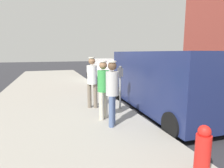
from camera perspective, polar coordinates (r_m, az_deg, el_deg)
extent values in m
plane|color=#2D2D33|center=(7.14, 13.54, -7.99)|extent=(80.00, 80.00, 0.00)
cube|color=#9E998E|center=(6.09, -16.08, -10.44)|extent=(5.00, 32.00, 0.15)
cylinder|color=gray|center=(6.62, 2.46, -2.64)|extent=(0.07, 0.07, 1.15)
cube|color=#4C4C51|center=(6.50, 2.51, 3.53)|extent=(0.14, 0.18, 0.28)
sphere|color=#47474C|center=(6.49, 2.52, 5.02)|extent=(0.12, 0.12, 0.12)
cylinder|color=#726656|center=(6.83, -6.82, -3.53)|extent=(0.14, 0.14, 0.87)
cylinder|color=#726656|center=(6.78, -5.01, -3.59)|extent=(0.14, 0.14, 0.87)
cylinder|color=white|center=(6.67, -6.03, 2.81)|extent=(0.34, 0.34, 0.65)
sphere|color=#8C6647|center=(6.63, -6.10, 6.87)|extent=(0.24, 0.24, 0.24)
cylinder|color=silver|center=(6.63, -6.12, 7.89)|extent=(0.22, 0.22, 0.04)
cylinder|color=#4C608C|center=(5.04, -0.17, -8.35)|extent=(0.14, 0.14, 0.84)
cylinder|color=#4C608C|center=(5.24, 0.27, -7.63)|extent=(0.14, 0.14, 0.84)
cylinder|color=#B7B7B7|center=(4.97, 0.05, 0.15)|extent=(0.34, 0.34, 0.63)
sphere|color=brown|center=(4.91, 0.06, 5.46)|extent=(0.23, 0.23, 0.23)
cylinder|color=silver|center=(4.91, 0.06, 6.79)|extent=(0.22, 0.22, 0.04)
cylinder|color=beige|center=(5.57, -3.17, -6.67)|extent=(0.14, 0.14, 0.83)
cylinder|color=beige|center=(5.75, -2.03, -6.13)|extent=(0.14, 0.14, 0.83)
cylinder|color=green|center=(5.50, -2.65, 0.91)|extent=(0.34, 0.34, 0.62)
sphere|color=#8C6647|center=(5.46, -2.68, 5.64)|extent=(0.23, 0.23, 0.23)
cylinder|color=silver|center=(5.45, -2.69, 6.82)|extent=(0.21, 0.21, 0.04)
cube|color=navy|center=(6.96, 15.01, 1.36)|extent=(2.17, 5.26, 1.96)
cube|color=black|center=(5.02, 30.04, 1.88)|extent=(1.84, 0.14, 0.88)
cylinder|color=black|center=(4.99, 17.72, -11.83)|extent=(0.24, 0.69, 0.68)
cylinder|color=black|center=(9.31, 13.16, -1.74)|extent=(0.24, 0.69, 0.68)
cylinder|color=black|center=(8.53, 2.02, -2.51)|extent=(0.24, 0.69, 0.68)
cube|color=white|center=(13.93, -2.22, 3.28)|extent=(1.84, 4.41, 0.89)
cube|color=white|center=(14.08, -2.49, 6.38)|extent=(1.61, 1.99, 0.60)
cylinder|color=black|center=(12.70, 3.62, 1.27)|extent=(0.22, 0.60, 0.60)
cylinder|color=black|center=(12.16, -3.92, 0.90)|extent=(0.22, 0.60, 0.60)
cylinder|color=black|center=(15.78, -0.89, 2.90)|extent=(0.22, 0.60, 0.60)
cylinder|color=black|center=(15.35, -7.03, 2.64)|extent=(0.22, 0.60, 0.60)
cylinder|color=red|center=(3.50, 25.60, -18.97)|extent=(0.24, 0.24, 0.70)
sphere|color=red|center=(3.33, 26.12, -12.72)|extent=(0.20, 0.20, 0.20)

